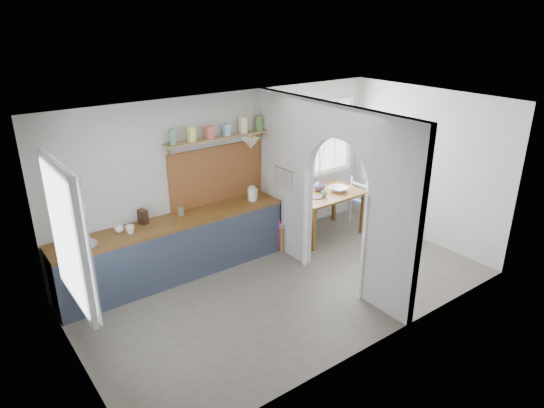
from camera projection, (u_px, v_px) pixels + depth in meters
floor at (289, 288)px, 7.01m from camera, size 5.80×3.20×0.01m
ceiling at (292, 108)px, 6.05m from camera, size 5.80×3.20×0.01m
walls at (290, 205)px, 6.53m from camera, size 5.81×3.21×2.60m
partition at (326, 183)px, 6.90m from camera, size 0.12×3.20×2.60m
kitchen_window at (65, 236)px, 4.81m from camera, size 0.10×1.16×1.50m
nook_window at (315, 140)px, 8.58m from camera, size 1.76×0.10×1.30m
counter at (175, 247)px, 7.21m from camera, size 3.50×0.60×0.90m
sink at (82, 246)px, 6.30m from camera, size 0.40×0.40×0.02m
backsplash at (217, 174)px, 7.57m from camera, size 1.65×0.03×0.90m
shelf at (218, 135)px, 7.27m from camera, size 1.75×0.20×0.21m
pendant_lamp at (251, 144)px, 7.25m from camera, size 0.26×0.26×0.16m
utensil_rail at (285, 169)px, 7.48m from camera, size 0.02×0.50×0.02m
dining_table at (325, 214)px, 8.55m from camera, size 1.27×0.84×0.79m
chair_left at (285, 220)px, 8.12m from camera, size 0.46×0.46×0.95m
chair_right at (365, 200)px, 8.97m from camera, size 0.44×0.44×0.92m
kettle at (252, 193)px, 7.75m from camera, size 0.24×0.21×0.23m
mug_a at (130, 229)px, 6.61m from camera, size 0.15×0.15×0.11m
mug_b at (119, 228)px, 6.65m from camera, size 0.16×0.16×0.10m
knife_block at (143, 217)px, 6.89m from camera, size 0.13×0.15×0.21m
jar at (181, 211)px, 7.17m from camera, size 0.11×0.11×0.15m
towel_magenta at (279, 236)px, 7.98m from camera, size 0.02×0.03×0.60m
towel_orange at (282, 239)px, 7.93m from camera, size 0.02×0.03×0.49m
bowl at (339, 189)px, 8.47m from camera, size 0.39×0.39×0.08m
table_cup at (324, 194)px, 8.20m from camera, size 0.13×0.13×0.10m
plate at (317, 197)px, 8.19m from camera, size 0.24×0.24×0.02m
vase at (319, 185)px, 8.46m from camera, size 0.25×0.25×0.22m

